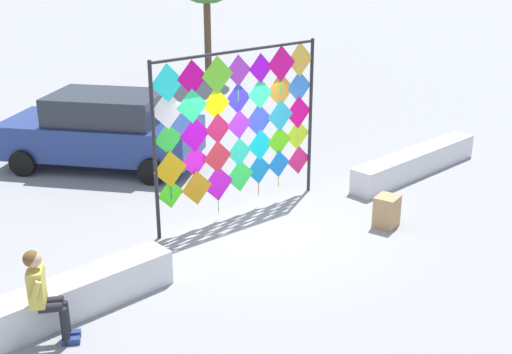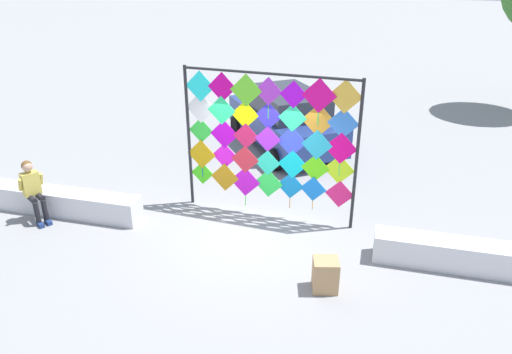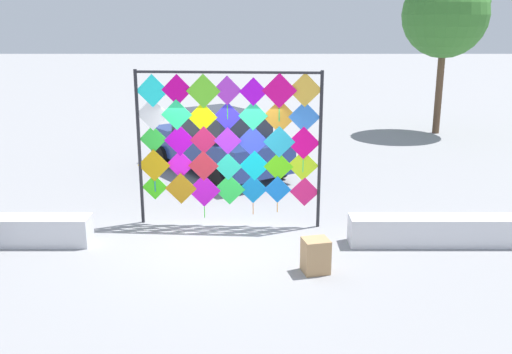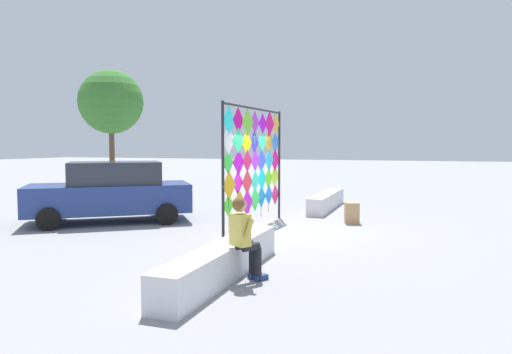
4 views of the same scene
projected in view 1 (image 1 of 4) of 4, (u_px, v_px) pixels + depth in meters
The scene contains 7 objects.
ground at pixel (265, 228), 12.50m from camera, with size 120.00×120.00×0.00m, color gray.
plaza_ledge_left at pixel (43, 308), 9.30m from camera, with size 4.13×0.54×0.56m, color silver.
plaza_ledge_right at pixel (416, 162), 15.18m from camera, with size 4.13×0.54×0.56m, color silver.
kite_display_rack at pixel (239, 120), 12.52m from camera, with size 3.84×0.32×3.28m.
seated_vendor at pixel (43, 290), 8.72m from camera, with size 0.68×0.64×1.41m.
parked_car at pixel (103, 130), 15.50m from camera, with size 4.26×4.81×1.76m.
cardboard_box_large at pixel (387, 211), 12.47m from camera, with size 0.44×0.40×0.61m, color tan.
Camera 1 is at (-7.89, -8.18, 5.29)m, focal length 46.16 mm.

